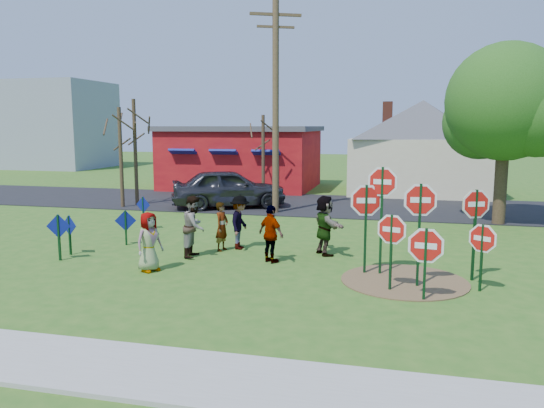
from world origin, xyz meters
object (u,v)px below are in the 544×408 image
at_px(stop_sign_b, 382,193).
at_px(stop_sign_d, 476,212).
at_px(person_b, 222,227).
at_px(leafy_tree, 509,108).
at_px(utility_pole, 276,104).
at_px(suv, 229,188).
at_px(stop_sign_c, 420,211).
at_px(stop_sign_a, 392,236).
at_px(person_a, 149,242).

distance_m(stop_sign_b, stop_sign_d, 2.35).
xyz_separation_m(person_b, leafy_tree, (9.43, 6.88, 3.82)).
height_order(stop_sign_d, utility_pole, utility_pole).
relative_size(person_b, suv, 0.28).
xyz_separation_m(stop_sign_b, utility_pole, (-5.00, 9.12, 2.69)).
bearing_deg(stop_sign_d, stop_sign_c, -169.16).
distance_m(stop_sign_d, leafy_tree, 9.19).
bearing_deg(stop_sign_a, person_b, 168.64).
distance_m(stop_sign_b, person_b, 5.42).
distance_m(stop_sign_d, utility_pole, 12.10).
bearing_deg(stop_sign_d, leafy_tree, 53.57).
distance_m(stop_sign_c, stop_sign_d, 1.66).
height_order(person_b, utility_pole, utility_pole).
distance_m(stop_sign_c, person_a, 7.12).
xyz_separation_m(stop_sign_c, person_b, (-5.91, 2.51, -1.11)).
relative_size(stop_sign_b, person_b, 1.95).
height_order(person_a, utility_pole, utility_pole).
height_order(person_b, suv, suv).
xyz_separation_m(stop_sign_a, person_a, (-6.39, 0.22, -0.53)).
relative_size(stop_sign_b, leafy_tree, 0.42).
relative_size(stop_sign_c, suv, 0.50).
bearing_deg(stop_sign_b, utility_pole, 128.88).
distance_m(suv, leafy_tree, 12.60).
relative_size(stop_sign_a, stop_sign_c, 0.73).
relative_size(stop_sign_c, utility_pole, 0.29).
distance_m(person_b, suv, 8.81).
xyz_separation_m(stop_sign_c, utility_pole, (-5.93, 10.03, 3.00)).
distance_m(stop_sign_a, stop_sign_b, 1.64).
distance_m(stop_sign_a, suv, 13.82).
bearing_deg(stop_sign_b, stop_sign_d, 9.95).
xyz_separation_m(person_a, utility_pole, (1.11, 10.27, 4.07)).
distance_m(stop_sign_d, person_b, 7.53).
distance_m(person_a, leafy_tree, 14.78).
bearing_deg(leafy_tree, stop_sign_a, -112.93).
relative_size(utility_pole, leafy_tree, 1.30).
xyz_separation_m(stop_sign_d, suv, (-9.83, 10.04, -0.81)).
distance_m(person_a, utility_pole, 11.10).
bearing_deg(stop_sign_d, stop_sign_b, 157.53).
bearing_deg(leafy_tree, utility_pole, 176.14).
height_order(suv, utility_pole, utility_pole).
bearing_deg(suv, stop_sign_c, -167.22).
relative_size(suv, utility_pole, 0.59).
xyz_separation_m(stop_sign_b, person_a, (-6.11, -1.15, -1.38)).
height_order(stop_sign_b, stop_sign_d, stop_sign_b).
bearing_deg(person_a, leafy_tree, -20.96).
bearing_deg(leafy_tree, suv, 172.59).
xyz_separation_m(suv, utility_pole, (2.51, -0.92, 3.92)).
bearing_deg(leafy_tree, stop_sign_b, -117.73).
bearing_deg(person_a, stop_sign_d, -55.59).
bearing_deg(stop_sign_b, stop_sign_c, -34.22).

